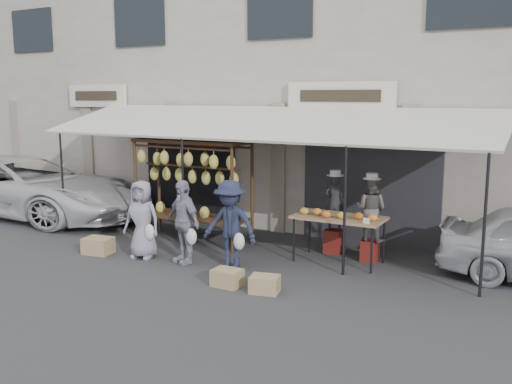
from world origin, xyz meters
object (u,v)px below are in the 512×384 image
Objects in this scene: vendor_right at (371,209)px; customer_right at (230,225)px; banana_rack at (191,170)px; crate_near_b at (265,284)px; crate_near_a at (227,278)px; customer_left at (142,219)px; crate_far at (98,246)px; produce_table at (339,218)px; van at (19,171)px; vendor_left at (335,202)px; customer_mid at (183,222)px.

customer_right reaches higher than vendor_right.
crate_near_b is at bearing -35.38° from banana_rack.
crate_near_b is (0.70, 0.03, -0.00)m from crate_near_a.
banana_rack reaches higher than customer_left.
banana_rack reaches higher than crate_near_b.
customer_right is 3.00× the size of crate_far.
crate_near_b is (-0.41, -2.16, -0.73)m from produce_table.
crate_near_a is (-1.11, -2.19, -0.73)m from produce_table.
produce_table is 3.66× the size of crate_near_b.
vendor_right is 0.22× the size of van.
crate_far is (-4.45, -1.78, -0.71)m from produce_table.
banana_rack is at bearing 141.33° from customer_right.
crate_far is at bearing -158.14° from produce_table.
produce_table is at bearing 100.80° from vendor_left.
vendor_right is 2.57× the size of crate_near_a.
customer_left is at bearing -94.83° from banana_rack.
crate_near_a is (0.49, -0.88, -0.68)m from customer_right.
crate_near_b is (2.15, -0.73, -0.66)m from customer_mid.
vendor_left is 2.93m from crate_near_b.
vendor_right is at bearing 35.45° from customer_right.
vendor_left is 0.71× the size of customer_mid.
customer_left is at bearing -106.86° from van.
crate_far is (-4.03, 0.38, 0.03)m from crate_near_b.
produce_table is 2.07m from customer_right.
banana_rack is at bearing 144.62° from crate_near_b.
crate_near_b is at bearing 2.10° from crate_near_a.
produce_table is 0.31× the size of van.
vendor_right is (0.50, 0.39, 0.16)m from produce_table.
banana_rack is 1.69m from customer_left.
customer_mid is (0.91, 0.12, 0.03)m from customer_left.
van is at bearing 153.75° from customer_left.
crate_far is at bearing -112.43° from van.
van is at bearing 177.76° from banana_rack.
crate_far is at bearing -174.04° from customer_right.
customer_mid reaches higher than crate_near_a.
vendor_right is 9.71m from van.
banana_rack reaches higher than vendor_right.
customer_left is (-3.47, -1.55, -0.10)m from produce_table.
vendor_right is at bearing 23.69° from crate_far.
vendor_left is (-0.33, 0.62, 0.18)m from produce_table.
customer_right reaches higher than vendor_left.
customer_left is at bearing 168.80° from crate_near_b.
produce_table is 4.84m from crate_far.
van is at bearing -13.97° from vendor_left.
banana_rack is 2.12× the size of vendor_right.
banana_rack reaches higher than customer_right.
customer_mid is at bearing 161.34° from crate_near_b.
customer_left is 3.31× the size of crate_near_b.
produce_table is at bearing 35.86° from customer_right.
produce_table is 0.65m from vendor_right.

